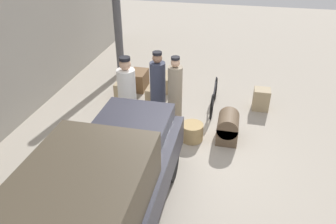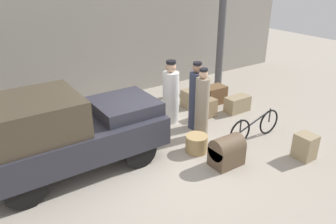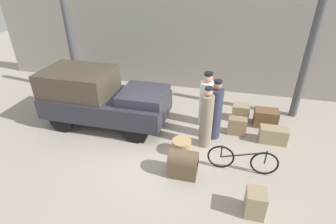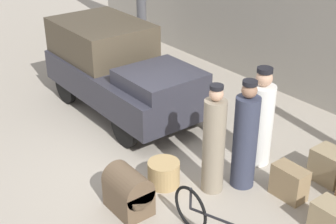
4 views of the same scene
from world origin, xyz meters
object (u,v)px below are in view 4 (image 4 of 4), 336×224
(conductor_in_dark_uniform, at_px, (260,121))
(suitcase_small_leather, at_px, (289,182))
(wicker_basket, at_px, (164,173))
(suitcase_tan_flat, at_px, (329,166))
(truck, at_px, (119,67))
(trunk_barrel_dark, at_px, (128,191))
(porter_standing_middle, at_px, (245,139))
(porter_carrying_trunk, at_px, (214,144))

(conductor_in_dark_uniform, height_order, suitcase_small_leather, conductor_in_dark_uniform)
(wicker_basket, height_order, suitcase_tan_flat, suitcase_tan_flat)
(wicker_basket, height_order, conductor_in_dark_uniform, conductor_in_dark_uniform)
(conductor_in_dark_uniform, xyz_separation_m, suitcase_tan_flat, (1.09, 0.49, -0.51))
(truck, xyz_separation_m, suitcase_tan_flat, (4.25, 1.22, -0.67))
(suitcase_small_leather, bearing_deg, trunk_barrel_dark, -120.44)
(porter_standing_middle, bearing_deg, suitcase_small_leather, 25.13)
(suitcase_small_leather, relative_size, suitcase_tan_flat, 0.99)
(porter_carrying_trunk, height_order, trunk_barrel_dark, porter_carrying_trunk)
(conductor_in_dark_uniform, bearing_deg, truck, -166.93)
(wicker_basket, relative_size, trunk_barrel_dark, 0.74)
(trunk_barrel_dark, relative_size, suitcase_small_leather, 1.29)
(conductor_in_dark_uniform, height_order, porter_standing_middle, porter_standing_middle)
(suitcase_small_leather, bearing_deg, suitcase_tan_flat, 83.46)
(suitcase_tan_flat, bearing_deg, conductor_in_dark_uniform, -155.87)
(truck, relative_size, wicker_basket, 7.32)
(truck, height_order, wicker_basket, truck)
(conductor_in_dark_uniform, height_order, porter_carrying_trunk, porter_carrying_trunk)
(porter_standing_middle, distance_m, suitcase_small_leather, 0.93)
(conductor_in_dark_uniform, relative_size, trunk_barrel_dark, 2.50)
(truck, height_order, porter_carrying_trunk, porter_carrying_trunk)
(trunk_barrel_dark, bearing_deg, truck, 149.45)
(conductor_in_dark_uniform, height_order, trunk_barrel_dark, conductor_in_dark_uniform)
(conductor_in_dark_uniform, height_order, suitcase_tan_flat, conductor_in_dark_uniform)
(suitcase_small_leather, height_order, suitcase_tan_flat, suitcase_tan_flat)
(conductor_in_dark_uniform, distance_m, suitcase_small_leather, 1.17)
(truck, relative_size, porter_standing_middle, 2.09)
(suitcase_small_leather, bearing_deg, porter_standing_middle, -154.87)
(porter_standing_middle, xyz_separation_m, suitcase_small_leather, (0.67, 0.31, -0.56))
(truck, height_order, suitcase_tan_flat, truck)
(truck, xyz_separation_m, conductor_in_dark_uniform, (3.17, 0.73, -0.16))
(suitcase_tan_flat, bearing_deg, truck, -163.97)
(truck, bearing_deg, conductor_in_dark_uniform, 13.07)
(porter_standing_middle, xyz_separation_m, suitcase_tan_flat, (0.77, 1.17, -0.55))
(conductor_in_dark_uniform, bearing_deg, suitcase_tan_flat, 24.13)
(truck, relative_size, suitcase_tan_flat, 6.95)
(conductor_in_dark_uniform, xyz_separation_m, suitcase_small_leather, (0.99, -0.37, -0.51))
(truck, height_order, suitcase_small_leather, truck)
(wicker_basket, bearing_deg, porter_carrying_trunk, 43.01)
(trunk_barrel_dark, distance_m, suitcase_tan_flat, 3.23)
(porter_carrying_trunk, xyz_separation_m, trunk_barrel_dark, (-0.37, -1.31, -0.49))
(truck, bearing_deg, porter_carrying_trunk, -7.22)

